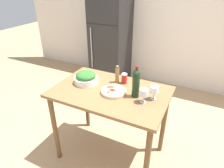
{
  "coord_description": "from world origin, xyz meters",
  "views": [
    {
      "loc": [
        0.83,
        -1.62,
        2.0
      ],
      "look_at": [
        0.0,
        0.04,
        0.99
      ],
      "focal_mm": 32.0,
      "sensor_mm": 36.0,
      "label": 1
    }
  ],
  "objects_px": {
    "wine_bottle": "(136,83)",
    "wine_glass_near": "(144,93)",
    "wine_glass_far": "(154,90)",
    "pepper_mill": "(117,74)",
    "homemade_pizza": "(114,91)",
    "refrigerator": "(111,41)",
    "salt_canister": "(124,78)",
    "salad_bowl": "(86,78)"
  },
  "relations": [
    {
      "from": "homemade_pizza",
      "to": "refrigerator",
      "type": "bearing_deg",
      "value": 117.61
    },
    {
      "from": "wine_glass_near",
      "to": "salad_bowl",
      "type": "distance_m",
      "value": 0.71
    },
    {
      "from": "wine_glass_near",
      "to": "homemade_pizza",
      "type": "xyz_separation_m",
      "value": [
        -0.33,
        0.03,
        -0.08
      ]
    },
    {
      "from": "wine_bottle",
      "to": "wine_glass_near",
      "type": "height_order",
      "value": "wine_bottle"
    },
    {
      "from": "pepper_mill",
      "to": "salt_canister",
      "type": "relative_size",
      "value": 1.78
    },
    {
      "from": "pepper_mill",
      "to": "salt_canister",
      "type": "height_order",
      "value": "pepper_mill"
    },
    {
      "from": "wine_glass_far",
      "to": "salad_bowl",
      "type": "relative_size",
      "value": 0.53
    },
    {
      "from": "wine_glass_far",
      "to": "pepper_mill",
      "type": "bearing_deg",
      "value": 161.31
    },
    {
      "from": "wine_glass_near",
      "to": "salt_canister",
      "type": "bearing_deg",
      "value": 139.43
    },
    {
      "from": "wine_bottle",
      "to": "wine_glass_far",
      "type": "bearing_deg",
      "value": 11.24
    },
    {
      "from": "wine_bottle",
      "to": "wine_glass_far",
      "type": "xyz_separation_m",
      "value": [
        0.18,
        0.04,
        -0.05
      ]
    },
    {
      "from": "salad_bowl",
      "to": "wine_glass_near",
      "type": "bearing_deg",
      "value": -7.33
    },
    {
      "from": "refrigerator",
      "to": "wine_glass_near",
      "type": "xyz_separation_m",
      "value": [
        1.31,
        -1.9,
        0.16
      ]
    },
    {
      "from": "wine_glass_near",
      "to": "homemade_pizza",
      "type": "distance_m",
      "value": 0.34
    },
    {
      "from": "wine_glass_far",
      "to": "salt_canister",
      "type": "xyz_separation_m",
      "value": [
        -0.39,
        0.17,
        -0.04
      ]
    },
    {
      "from": "wine_bottle",
      "to": "homemade_pizza",
      "type": "relative_size",
      "value": 1.25
    },
    {
      "from": "wine_bottle",
      "to": "wine_glass_far",
      "type": "height_order",
      "value": "wine_bottle"
    },
    {
      "from": "wine_bottle",
      "to": "pepper_mill",
      "type": "height_order",
      "value": "wine_bottle"
    },
    {
      "from": "homemade_pizza",
      "to": "wine_glass_near",
      "type": "bearing_deg",
      "value": -4.52
    },
    {
      "from": "wine_glass_far",
      "to": "pepper_mill",
      "type": "distance_m",
      "value": 0.5
    },
    {
      "from": "wine_glass_far",
      "to": "pepper_mill",
      "type": "relative_size",
      "value": 0.68
    },
    {
      "from": "wine_bottle",
      "to": "salad_bowl",
      "type": "distance_m",
      "value": 0.61
    },
    {
      "from": "refrigerator",
      "to": "wine_glass_far",
      "type": "bearing_deg",
      "value": -52.5
    },
    {
      "from": "wine_glass_near",
      "to": "refrigerator",
      "type": "bearing_deg",
      "value": 124.61
    },
    {
      "from": "wine_bottle",
      "to": "homemade_pizza",
      "type": "bearing_deg",
      "value": -170.67
    },
    {
      "from": "homemade_pizza",
      "to": "wine_bottle",
      "type": "bearing_deg",
      "value": 9.33
    },
    {
      "from": "salt_canister",
      "to": "refrigerator",
      "type": "bearing_deg",
      "value": 121.38
    },
    {
      "from": "refrigerator",
      "to": "wine_glass_near",
      "type": "distance_m",
      "value": 2.31
    },
    {
      "from": "wine_glass_near",
      "to": "homemade_pizza",
      "type": "bearing_deg",
      "value": 175.48
    },
    {
      "from": "wine_glass_near",
      "to": "wine_glass_far",
      "type": "xyz_separation_m",
      "value": [
        0.07,
        0.1,
        0.0
      ]
    },
    {
      "from": "wine_bottle",
      "to": "salt_canister",
      "type": "xyz_separation_m",
      "value": [
        -0.21,
        0.21,
        -0.09
      ]
    },
    {
      "from": "homemade_pizza",
      "to": "salt_canister",
      "type": "relative_size",
      "value": 2.25
    },
    {
      "from": "wine_bottle",
      "to": "homemade_pizza",
      "type": "distance_m",
      "value": 0.26
    },
    {
      "from": "refrigerator",
      "to": "salt_canister",
      "type": "height_order",
      "value": "refrigerator"
    },
    {
      "from": "wine_glass_far",
      "to": "pepper_mill",
      "type": "xyz_separation_m",
      "value": [
        -0.47,
        0.16,
        0.0
      ]
    },
    {
      "from": "wine_glass_near",
      "to": "salad_bowl",
      "type": "bearing_deg",
      "value": 172.67
    },
    {
      "from": "salad_bowl",
      "to": "homemade_pizza",
      "type": "bearing_deg",
      "value": -9.78
    },
    {
      "from": "salad_bowl",
      "to": "homemade_pizza",
      "type": "relative_size",
      "value": 1.01
    },
    {
      "from": "wine_glass_far",
      "to": "wine_glass_near",
      "type": "bearing_deg",
      "value": -126.0
    },
    {
      "from": "homemade_pizza",
      "to": "salad_bowl",
      "type": "bearing_deg",
      "value": 170.22
    },
    {
      "from": "pepper_mill",
      "to": "refrigerator",
      "type": "bearing_deg",
      "value": 119.04
    },
    {
      "from": "pepper_mill",
      "to": "homemade_pizza",
      "type": "height_order",
      "value": "pepper_mill"
    }
  ]
}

